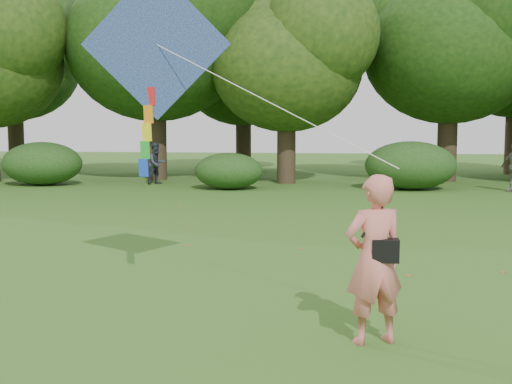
# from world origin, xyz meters

# --- Properties ---
(ground) EXTENTS (100.00, 100.00, 0.00)m
(ground) POSITION_xyz_m (0.00, 0.00, 0.00)
(ground) COLOR #265114
(ground) RESTS_ON ground
(man_kite_flyer) EXTENTS (0.84, 0.71, 1.95)m
(man_kite_flyer) POSITION_xyz_m (0.71, -0.15, 0.97)
(man_kite_flyer) COLOR #DD7168
(man_kite_flyer) RESTS_ON ground
(bystander_left) EXTENTS (1.06, 1.08, 1.76)m
(bystander_left) POSITION_xyz_m (-7.40, 18.85, 0.88)
(bystander_left) COLOR #2B2F39
(bystander_left) RESTS_ON ground
(crossbody_bag) EXTENTS (0.43, 0.20, 0.74)m
(crossbody_bag) POSITION_xyz_m (0.83, -0.18, 1.10)
(crossbody_bag) COLOR black
(crossbody_bag) RESTS_ON ground
(flying_kite) EXTENTS (4.37, 1.99, 2.98)m
(flying_kite) POSITION_xyz_m (-2.33, 1.64, 3.59)
(flying_kite) COLOR #263EA8
(flying_kite) RESTS_ON ground
(tree_line) EXTENTS (54.70, 15.30, 9.48)m
(tree_line) POSITION_xyz_m (1.67, 22.88, 5.60)
(tree_line) COLOR #3A2D1E
(tree_line) RESTS_ON ground
(shrub_band) EXTENTS (39.15, 3.22, 1.88)m
(shrub_band) POSITION_xyz_m (-0.72, 17.60, 0.86)
(shrub_band) COLOR #264919
(shrub_band) RESTS_ON ground
(fallen_leaves) EXTENTS (7.78, 13.67, 0.01)m
(fallen_leaves) POSITION_xyz_m (-0.53, 6.06, 0.01)
(fallen_leaves) COLOR brown
(fallen_leaves) RESTS_ON ground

